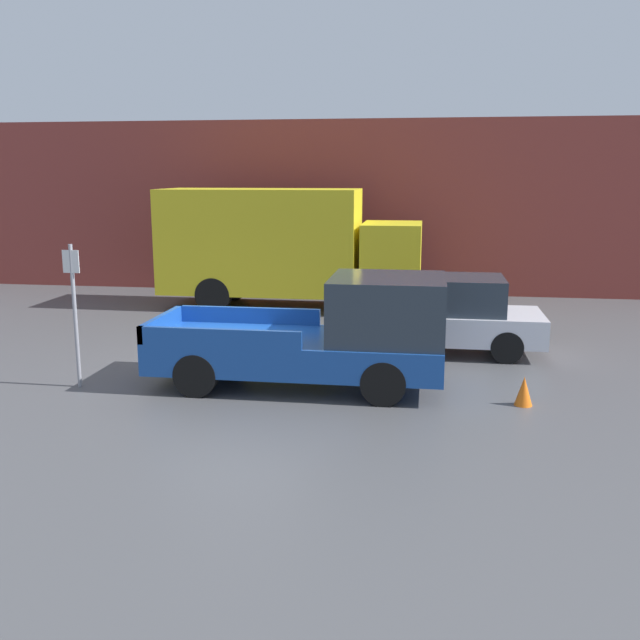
{
  "coord_description": "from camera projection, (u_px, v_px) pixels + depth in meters",
  "views": [
    {
      "loc": [
        3.75,
        -13.25,
        3.79
      ],
      "look_at": [
        1.74,
        0.03,
        1.01
      ],
      "focal_mm": 40.0,
      "sensor_mm": 36.0,
      "label": 1
    }
  ],
  "objects": [
    {
      "name": "traffic_cone",
      "position": [
        524.0,
        391.0,
        11.79
      ],
      "size": [
        0.3,
        0.3,
        0.49
      ],
      "color": "orange",
      "rests_on": "ground"
    },
    {
      "name": "car",
      "position": [
        443.0,
        314.0,
        15.3
      ],
      "size": [
        4.27,
        1.86,
        1.63
      ],
      "color": "silver",
      "rests_on": "ground"
    },
    {
      "name": "newspaper_box",
      "position": [
        229.0,
        274.0,
        23.25
      ],
      "size": [
        0.45,
        0.4,
        1.1
      ],
      "color": "gold",
      "rests_on": "ground"
    },
    {
      "name": "parking_sign",
      "position": [
        75.0,
        308.0,
        12.58
      ],
      "size": [
        0.3,
        0.07,
        2.58
      ],
      "color": "gray",
      "rests_on": "ground"
    },
    {
      "name": "pickup_truck",
      "position": [
        329.0,
        336.0,
        12.71
      ],
      "size": [
        5.2,
        2.1,
        2.02
      ],
      "color": "#194799",
      "rests_on": "ground"
    },
    {
      "name": "delivery_truck",
      "position": [
        282.0,
        245.0,
        20.08
      ],
      "size": [
        7.25,
        2.37,
        3.35
      ],
      "color": "gold",
      "rests_on": "ground"
    },
    {
      "name": "ground_plane",
      "position": [
        234.0,
        367.0,
        14.15
      ],
      "size": [
        60.0,
        60.0,
        0.0
      ],
      "primitive_type": "plane",
      "color": "#4C4C4F"
    },
    {
      "name": "building_wall",
      "position": [
        310.0,
        207.0,
        22.73
      ],
      "size": [
        28.0,
        0.15,
        5.44
      ],
      "color": "brown",
      "rests_on": "ground"
    }
  ]
}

